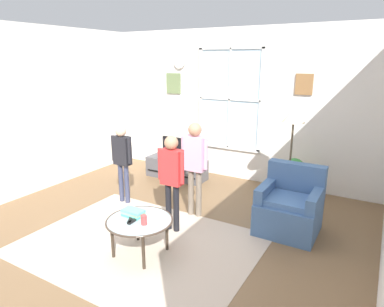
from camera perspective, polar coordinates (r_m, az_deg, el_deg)
ground_plane at (r=4.45m, az=-8.39°, el=-14.50°), size 5.83×6.21×0.02m
back_wall at (r=6.38m, az=7.37°, el=8.10°), size 5.23×0.17×2.77m
side_wall_left at (r=5.99m, az=-29.52°, el=5.66°), size 0.12×5.61×2.77m
area_rug at (r=4.38m, az=-8.81°, el=-14.89°), size 2.79×2.11×0.01m
tv_stand at (r=6.51m, az=-2.62°, el=-2.48°), size 1.17×0.43×0.38m
television at (r=6.39m, az=-2.68°, el=0.99°), size 0.59×0.08×0.41m
armchair at (r=4.69m, az=16.17°, el=-8.77°), size 0.76×0.74×0.87m
coffee_table at (r=4.00m, az=-8.87°, el=-11.38°), size 0.78×0.78×0.44m
book_stack at (r=4.09m, az=-9.91°, el=-9.83°), size 0.26×0.16×0.08m
cup at (r=3.86m, az=-8.13°, el=-11.05°), size 0.07×0.07×0.11m
remote_near_books at (r=3.95m, az=-10.07°, el=-11.21°), size 0.04×0.14×0.02m
remote_near_cup at (r=3.97m, az=-10.45°, el=-11.08°), size 0.10×0.14×0.02m
person_pink_shirt at (r=4.74m, az=0.48°, el=-0.92°), size 0.41×0.19×1.38m
person_red_shirt at (r=4.34m, az=-3.45°, el=-3.24°), size 0.39×0.18×1.29m
person_black_shirt at (r=5.33m, az=-11.71°, el=-0.26°), size 0.38×0.17×1.25m
potted_plant_by_window at (r=5.73m, az=16.85°, el=-3.27°), size 0.34×0.34×0.68m
floor_lamp at (r=5.03m, az=16.73°, el=4.61°), size 0.32×0.32×1.57m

